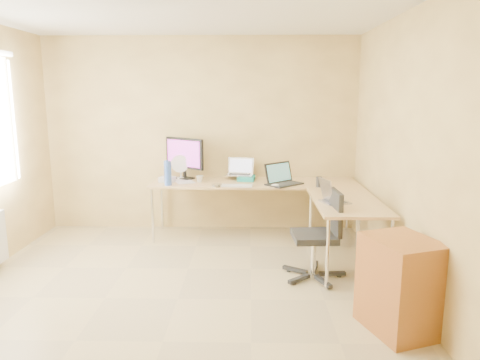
{
  "coord_description": "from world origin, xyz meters",
  "views": [
    {
      "loc": [
        0.65,
        -3.79,
        1.85
      ],
      "look_at": [
        0.55,
        1.1,
        0.9
      ],
      "focal_mm": 33.37,
      "sensor_mm": 36.0,
      "label": 1
    }
  ],
  "objects_px": {
    "laptop_center": "(240,167)",
    "laptop_return": "(335,193)",
    "monitor": "(184,158)",
    "cabinet": "(400,287)",
    "desk_return": "(346,233)",
    "water_bottle": "(168,173)",
    "keyboard": "(235,186)",
    "desk_fan": "(181,168)",
    "desk_main": "(255,209)",
    "laptop_black": "(284,174)",
    "office_chair": "(314,230)",
    "mug": "(200,179)"
  },
  "relations": [
    {
      "from": "desk_main",
      "to": "water_bottle",
      "type": "bearing_deg",
      "value": -167.92
    },
    {
      "from": "laptop_black",
      "to": "laptop_return",
      "type": "height_order",
      "value": "laptop_black"
    },
    {
      "from": "cabinet",
      "to": "monitor",
      "type": "bearing_deg",
      "value": 109.1
    },
    {
      "from": "desk_return",
      "to": "mug",
      "type": "height_order",
      "value": "mug"
    },
    {
      "from": "laptop_black",
      "to": "laptop_return",
      "type": "relative_size",
      "value": 1.39
    },
    {
      "from": "laptop_center",
      "to": "desk_return",
      "type": "bearing_deg",
      "value": -35.35
    },
    {
      "from": "laptop_return",
      "to": "office_chair",
      "type": "relative_size",
      "value": 0.34
    },
    {
      "from": "desk_return",
      "to": "desk_fan",
      "type": "bearing_deg",
      "value": 148.55
    },
    {
      "from": "desk_return",
      "to": "cabinet",
      "type": "xyz_separation_m",
      "value": [
        0.14,
        -1.35,
        -0.01
      ]
    },
    {
      "from": "laptop_black",
      "to": "water_bottle",
      "type": "xyz_separation_m",
      "value": [
        -1.45,
        -0.06,
        0.02
      ]
    },
    {
      "from": "water_bottle",
      "to": "desk_fan",
      "type": "bearing_deg",
      "value": 77.74
    },
    {
      "from": "laptop_center",
      "to": "cabinet",
      "type": "height_order",
      "value": "laptop_center"
    },
    {
      "from": "desk_return",
      "to": "office_chair",
      "type": "bearing_deg",
      "value": -139.59
    },
    {
      "from": "laptop_center",
      "to": "mug",
      "type": "distance_m",
      "value": 0.57
    },
    {
      "from": "laptop_black",
      "to": "keyboard",
      "type": "distance_m",
      "value": 0.64
    },
    {
      "from": "desk_return",
      "to": "desk_fan",
      "type": "relative_size",
      "value": 4.38
    },
    {
      "from": "keyboard",
      "to": "laptop_black",
      "type": "bearing_deg",
      "value": 17.08
    },
    {
      "from": "desk_fan",
      "to": "mug",
      "type": "bearing_deg",
      "value": -45.77
    },
    {
      "from": "monitor",
      "to": "desk_main",
      "type": "bearing_deg",
      "value": 23.83
    },
    {
      "from": "office_chair",
      "to": "cabinet",
      "type": "height_order",
      "value": "office_chair"
    },
    {
      "from": "desk_main",
      "to": "laptop_black",
      "type": "bearing_deg",
      "value": -25.64
    },
    {
      "from": "desk_return",
      "to": "water_bottle",
      "type": "relative_size",
      "value": 4.2
    },
    {
      "from": "keyboard",
      "to": "laptop_return",
      "type": "bearing_deg",
      "value": -30.65
    },
    {
      "from": "laptop_center",
      "to": "cabinet",
      "type": "bearing_deg",
      "value": -52.41
    },
    {
      "from": "desk_main",
      "to": "office_chair",
      "type": "xyz_separation_m",
      "value": [
        0.58,
        -1.33,
        0.14
      ]
    },
    {
      "from": "desk_return",
      "to": "desk_fan",
      "type": "xyz_separation_m",
      "value": [
        -1.96,
        1.2,
        0.51
      ]
    },
    {
      "from": "laptop_return",
      "to": "cabinet",
      "type": "distance_m",
      "value": 1.37
    },
    {
      "from": "monitor",
      "to": "laptop_return",
      "type": "bearing_deg",
      "value": -0.38
    },
    {
      "from": "desk_main",
      "to": "desk_return",
      "type": "xyz_separation_m",
      "value": [
        0.98,
        -1.0,
        0.0
      ]
    },
    {
      "from": "laptop_center",
      "to": "desk_fan",
      "type": "bearing_deg",
      "value": -169.73
    },
    {
      "from": "desk_fan",
      "to": "laptop_return",
      "type": "bearing_deg",
      "value": -41.96
    },
    {
      "from": "keyboard",
      "to": "cabinet",
      "type": "xyz_separation_m",
      "value": [
        1.36,
        -2.05,
        -0.38
      ]
    },
    {
      "from": "water_bottle",
      "to": "laptop_center",
      "type": "bearing_deg",
      "value": 26.08
    },
    {
      "from": "desk_main",
      "to": "monitor",
      "type": "distance_m",
      "value": 1.15
    },
    {
      "from": "laptop_black",
      "to": "laptop_center",
      "type": "bearing_deg",
      "value": 104.91
    },
    {
      "from": "monitor",
      "to": "cabinet",
      "type": "xyz_separation_m",
      "value": [
        2.05,
        -2.55,
        -0.65
      ]
    },
    {
      "from": "desk_main",
      "to": "laptop_return",
      "type": "relative_size",
      "value": 8.46
    },
    {
      "from": "laptop_black",
      "to": "mug",
      "type": "height_order",
      "value": "laptop_black"
    },
    {
      "from": "cabinet",
      "to": "keyboard",
      "type": "bearing_deg",
      "value": 103.91
    },
    {
      "from": "laptop_center",
      "to": "laptop_return",
      "type": "bearing_deg",
      "value": -41.3
    },
    {
      "from": "water_bottle",
      "to": "desk_fan",
      "type": "xyz_separation_m",
      "value": [
        0.09,
        0.43,
        -0.01
      ]
    },
    {
      "from": "laptop_center",
      "to": "laptop_return",
      "type": "distance_m",
      "value": 1.65
    },
    {
      "from": "water_bottle",
      "to": "keyboard",
      "type": "bearing_deg",
      "value": -4.54
    },
    {
      "from": "keyboard",
      "to": "desk_fan",
      "type": "xyz_separation_m",
      "value": [
        -0.74,
        0.5,
        0.14
      ]
    },
    {
      "from": "monitor",
      "to": "desk_fan",
      "type": "distance_m",
      "value": 0.14
    },
    {
      "from": "desk_main",
      "to": "laptop_return",
      "type": "distance_m",
      "value": 1.45
    },
    {
      "from": "monitor",
      "to": "office_chair",
      "type": "height_order",
      "value": "monitor"
    },
    {
      "from": "cabinet",
      "to": "desk_fan",
      "type": "bearing_deg",
      "value": 109.84
    },
    {
      "from": "keyboard",
      "to": "laptop_return",
      "type": "xyz_separation_m",
      "value": [
        1.07,
        -0.79,
        0.09
      ]
    },
    {
      "from": "laptop_center",
      "to": "desk_fan",
      "type": "distance_m",
      "value": 0.79
    }
  ]
}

